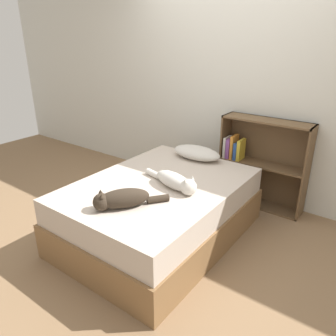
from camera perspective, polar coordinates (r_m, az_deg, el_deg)
ground_plane at (r=3.27m, az=-1.44°, el=-11.58°), size 8.00×8.00×0.00m
wall_back at (r=3.90m, az=10.86°, el=13.51°), size 8.00×0.06×2.50m
bed at (r=3.13m, az=-1.49°, el=-7.34°), size 1.30×1.81×0.57m
pillow at (r=3.55m, az=5.00°, el=2.67°), size 0.55×0.29×0.13m
cat_light at (r=2.86m, az=1.42°, el=-2.35°), size 0.64×0.26×0.16m
cat_dark at (r=2.58m, az=-8.19°, el=-5.37°), size 0.43×0.52×0.16m
bookshelf at (r=3.79m, az=15.79°, el=1.23°), size 0.95×0.26×1.00m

